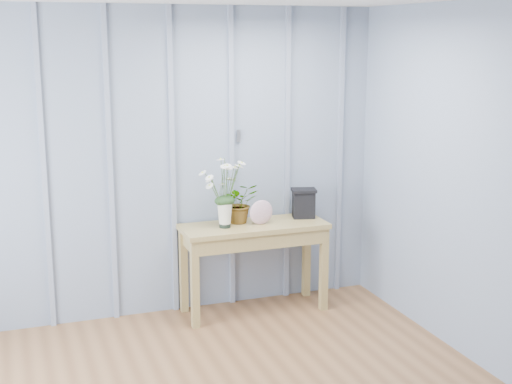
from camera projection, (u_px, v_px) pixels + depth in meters
name	position (u px, v px, depth m)	size (l,w,h in m)	color
room_shell	(179.00, 82.00, 4.29)	(4.00, 4.50, 2.50)	#7F8CA4
sideboard	(254.00, 238.00, 5.86)	(1.20, 0.45, 0.75)	olive
daisy_vase	(224.00, 184.00, 5.66)	(0.40, 0.31, 0.57)	black
spider_plant	(239.00, 203.00, 5.85)	(0.30, 0.26, 0.33)	#193617
felt_disc_vessel	(261.00, 212.00, 5.81)	(0.20, 0.06, 0.20)	#955076
carved_box	(304.00, 203.00, 6.02)	(0.24, 0.20, 0.25)	black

